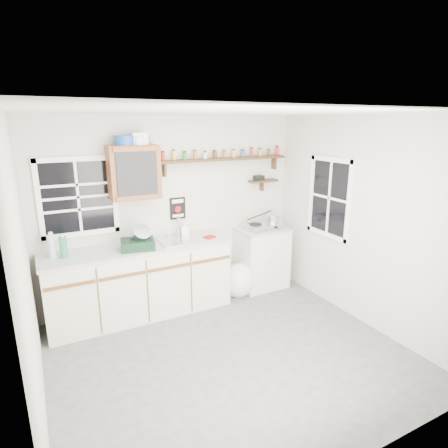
% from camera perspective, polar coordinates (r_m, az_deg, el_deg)
% --- Properties ---
extents(room, '(3.64, 3.24, 2.54)m').
position_cam_1_polar(room, '(3.71, 0.92, -3.01)').
color(room, '#4A4A4C').
rests_on(room, ground).
extents(main_cabinet, '(2.31, 0.63, 0.92)m').
position_cam_1_polar(main_cabinet, '(4.93, -12.55, -8.42)').
color(main_cabinet, beige).
rests_on(main_cabinet, floor).
extents(right_cabinet, '(0.73, 0.57, 0.91)m').
position_cam_1_polar(right_cabinet, '(5.65, 5.68, -5.05)').
color(right_cabinet, silver).
rests_on(right_cabinet, floor).
extents(sink, '(0.52, 0.44, 0.29)m').
position_cam_1_polar(sink, '(4.92, -6.84, -2.36)').
color(sink, '#BDBDC2').
rests_on(sink, main_cabinet).
extents(upper_cabinet, '(0.60, 0.32, 0.65)m').
position_cam_1_polar(upper_cabinet, '(4.71, -13.56, 7.70)').
color(upper_cabinet, brown).
rests_on(upper_cabinet, wall_back).
extents(upper_cabinet_clutter, '(0.38, 0.24, 0.14)m').
position_cam_1_polar(upper_cabinet_clutter, '(4.68, -13.96, 12.35)').
color(upper_cabinet_clutter, '#18439C').
rests_on(upper_cabinet_clutter, upper_cabinet).
extents(spice_shelf, '(1.91, 0.18, 0.35)m').
position_cam_1_polar(spice_shelf, '(5.22, 0.08, 9.98)').
color(spice_shelf, black).
rests_on(spice_shelf, wall_back).
extents(secondary_shelf, '(0.45, 0.16, 0.24)m').
position_cam_1_polar(secondary_shelf, '(5.59, 5.78, 6.61)').
color(secondary_shelf, black).
rests_on(secondary_shelf, wall_back).
extents(warning_sign, '(0.22, 0.02, 0.30)m').
position_cam_1_polar(warning_sign, '(5.12, -7.07, 2.38)').
color(warning_sign, black).
rests_on(warning_sign, wall_back).
extents(window_back, '(0.93, 0.03, 0.98)m').
position_cam_1_polar(window_back, '(4.78, -21.35, 3.83)').
color(window_back, black).
rests_on(window_back, wall_back).
extents(window_right, '(0.03, 0.78, 1.08)m').
position_cam_1_polar(window_right, '(5.12, 15.79, 3.86)').
color(window_right, black).
rests_on(window_right, wall_back).
extents(water_bottles, '(0.20, 0.13, 0.31)m').
position_cam_1_polar(water_bottles, '(4.62, -24.01, -3.15)').
color(water_bottles, '#AFC2CE').
rests_on(water_bottles, main_cabinet).
extents(dish_rack, '(0.45, 0.37, 0.30)m').
position_cam_1_polar(dish_rack, '(4.66, -12.87, -2.57)').
color(dish_rack, black).
rests_on(dish_rack, main_cabinet).
extents(soap_bottle, '(0.11, 0.11, 0.21)m').
position_cam_1_polar(soap_bottle, '(5.11, -6.05, -0.59)').
color(soap_bottle, silver).
rests_on(soap_bottle, main_cabinet).
extents(rag, '(0.17, 0.16, 0.02)m').
position_cam_1_polar(rag, '(4.99, -2.21, -2.00)').
color(rag, maroon).
rests_on(rag, main_cabinet).
extents(hotplate, '(0.62, 0.37, 0.08)m').
position_cam_1_polar(hotplate, '(5.50, 6.14, -0.25)').
color(hotplate, '#BDBDC2').
rests_on(hotplate, right_cabinet).
extents(saucepan, '(0.41, 0.31, 0.19)m').
position_cam_1_polar(saucepan, '(5.55, 7.36, 0.86)').
color(saucepan, '#BDBDC2').
rests_on(saucepan, hotplate).
extents(trash_bag, '(0.45, 0.41, 0.52)m').
position_cam_1_polar(trash_bag, '(5.43, 2.25, -8.55)').
color(trash_bag, silver).
rests_on(trash_bag, floor).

